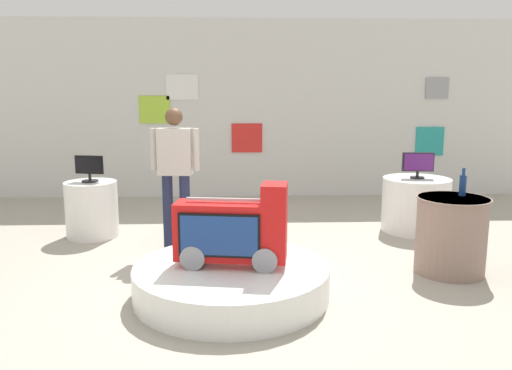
{
  "coord_description": "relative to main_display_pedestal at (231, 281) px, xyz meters",
  "views": [
    {
      "loc": [
        0.14,
        -4.72,
        1.84
      ],
      "look_at": [
        0.34,
        0.49,
        0.88
      ],
      "focal_mm": 35.89,
      "sensor_mm": 36.0,
      "label": 1
    }
  ],
  "objects": [
    {
      "name": "side_table_round",
      "position": [
        2.23,
        0.54,
        0.26
      ],
      "size": [
        0.72,
        0.72,
        0.79
      ],
      "color": "gray",
      "rests_on": "ground"
    },
    {
      "name": "ground_plane",
      "position": [
        -0.08,
        0.32,
        -0.15
      ],
      "size": [
        30.0,
        30.0,
        0.0
      ],
      "primitive_type": "plane",
      "color": "#A8A091"
    },
    {
      "name": "main_display_pedestal",
      "position": [
        0.0,
        0.0,
        0.0
      ],
      "size": [
        1.77,
        1.77,
        0.29
      ],
      "primitive_type": "cylinder",
      "color": "white",
      "rests_on": "ground"
    },
    {
      "name": "tv_on_left_rear",
      "position": [
        -1.8,
        2.02,
        0.75
      ],
      "size": [
        0.37,
        0.2,
        0.33
      ],
      "color": "black",
      "rests_on": "display_pedestal_left_rear"
    },
    {
      "name": "display_pedestal_center_rear",
      "position": [
        2.42,
        2.13,
        0.21
      ],
      "size": [
        0.88,
        0.88,
        0.71
      ],
      "primitive_type": "cylinder",
      "color": "white",
      "rests_on": "ground"
    },
    {
      "name": "bottle_on_side_table",
      "position": [
        2.36,
        0.64,
        0.76
      ],
      "size": [
        0.07,
        0.07,
        0.28
      ],
      "color": "navy",
      "rests_on": "side_table_round"
    },
    {
      "name": "novelty_firetruck_tv",
      "position": [
        0.02,
        -0.01,
        0.45
      ],
      "size": [
        1.02,
        0.47,
        0.76
      ],
      "color": "gray",
      "rests_on": "main_display_pedestal"
    },
    {
      "name": "display_pedestal_left_rear",
      "position": [
        -1.8,
        2.03,
        0.21
      ],
      "size": [
        0.65,
        0.65,
        0.71
      ],
      "primitive_type": "cylinder",
      "color": "white",
      "rests_on": "ground"
    },
    {
      "name": "shopper_browsing_rear",
      "position": [
        -0.65,
        1.42,
        0.83
      ],
      "size": [
        0.56,
        0.23,
        1.65
      ],
      "color": "#1E233F",
      "rests_on": "ground"
    },
    {
      "name": "back_wall_display",
      "position": [
        -0.08,
        4.57,
        1.38
      ],
      "size": [
        11.57,
        0.13,
        3.06
      ],
      "color": "silver",
      "rests_on": "ground"
    },
    {
      "name": "tv_on_center_rear",
      "position": [
        2.43,
        2.13,
        0.76
      ],
      "size": [
        0.41,
        0.18,
        0.34
      ],
      "color": "black",
      "rests_on": "display_pedestal_center_rear"
    }
  ]
}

